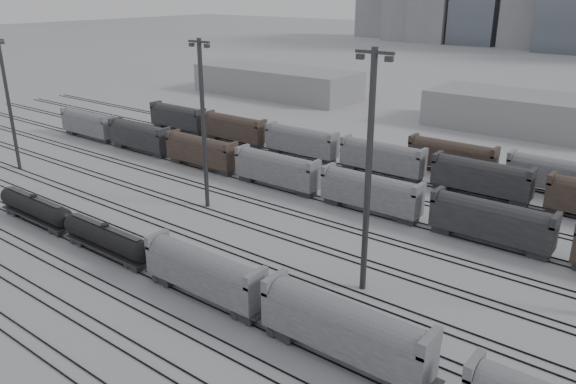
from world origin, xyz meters
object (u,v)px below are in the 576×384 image
Objects in this scene: tank_car_a at (35,207)px; light_mast_a at (8,101)px; hopper_car_a at (204,271)px; light_mast_c at (369,169)px; hopper_car_b at (344,327)px; tank_car_b at (107,238)px.

light_mast_a is at bearing 156.62° from tank_car_a.
hopper_car_a reaches higher than tank_car_a.
hopper_car_a is at bearing 0.00° from tank_car_a.
hopper_car_a is 0.59× the size of light_mast_c.
light_mast_a reaches higher than hopper_car_a.
light_mast_a is 0.90× the size of light_mast_c.
light_mast_c is (11.66, 11.83, 10.06)m from hopper_car_a.
hopper_car_b is at bearing 0.00° from hopper_car_a.
light_mast_c is (28.10, 11.83, 11.07)m from tank_car_b.
tank_car_a is 1.01× the size of hopper_car_b.
hopper_car_b reaches higher than tank_car_a.
tank_car_a is 0.63× the size of light_mast_c.
light_mast_c reaches higher than hopper_car_a.
hopper_car_b is 16.20m from light_mast_c.
hopper_car_b is 75.76m from light_mast_a.
tank_car_b is 1.07× the size of hopper_car_a.
light_mast_a is at bearing -179.30° from light_mast_c.
hopper_car_a is (32.33, 0.00, 0.98)m from tank_car_a.
tank_car_a is at bearing -164.95° from light_mast_c.
tank_car_a is 0.70× the size of light_mast_a.
light_mast_c is at bearing 0.70° from light_mast_a.
tank_car_a is at bearing -23.38° from light_mast_a.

